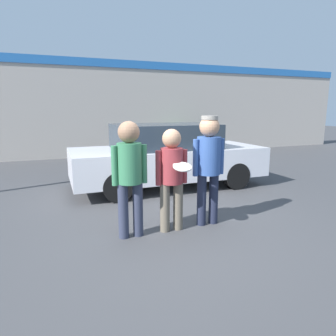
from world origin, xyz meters
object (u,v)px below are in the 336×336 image
object	(u,v)px
person_left	(130,170)
parked_car_near	(167,156)
person_right	(209,160)
person_middle_with_frisbee	(172,172)
shrub	(186,142)

from	to	relation	value
person_left	parked_car_near	distance (m)	3.03
person_right	parked_car_near	world-z (taller)	person_right
person_middle_with_frisbee	parked_car_near	xyz separation A→B (m)	(0.92, 2.57, -0.17)
person_middle_with_frisbee	person_right	bearing A→B (deg)	3.43
person_middle_with_frisbee	person_left	bearing A→B (deg)	-179.69
person_middle_with_frisbee	parked_car_near	distance (m)	2.74
parked_car_near	shrub	distance (m)	5.41
person_middle_with_frisbee	shrub	distance (m)	8.12
person_middle_with_frisbee	person_right	world-z (taller)	person_right
person_middle_with_frisbee	shrub	bearing A→B (deg)	63.83
person_middle_with_frisbee	shrub	xyz separation A→B (m)	(3.58, 7.28, -0.39)
parked_car_near	person_right	bearing A→B (deg)	-96.02
person_left	person_right	world-z (taller)	person_right
person_right	shrub	bearing A→B (deg)	67.98
shrub	person_left	bearing A→B (deg)	-120.13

